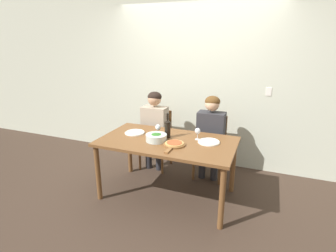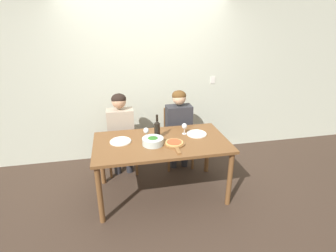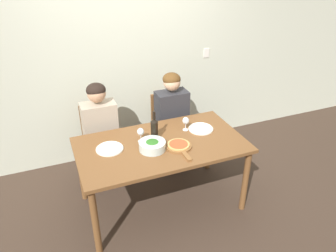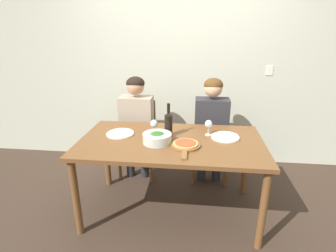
{
  "view_description": "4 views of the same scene",
  "coord_description": "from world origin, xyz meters",
  "px_view_note": "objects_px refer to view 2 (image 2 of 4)",
  "views": [
    {
      "loc": [
        1.12,
        -2.81,
        1.93
      ],
      "look_at": [
        -0.04,
        0.13,
        0.91
      ],
      "focal_mm": 28.0,
      "sensor_mm": 36.0,
      "label": 1
    },
    {
      "loc": [
        -0.53,
        -2.92,
        2.18
      ],
      "look_at": [
        0.11,
        0.11,
        0.92
      ],
      "focal_mm": 28.0,
      "sensor_mm": 36.0,
      "label": 2
    },
    {
      "loc": [
        -0.97,
        -2.6,
        2.5
      ],
      "look_at": [
        0.11,
        0.09,
        0.9
      ],
      "focal_mm": 35.0,
      "sensor_mm": 36.0,
      "label": 3
    },
    {
      "loc": [
        0.22,
        -2.19,
        1.71
      ],
      "look_at": [
        -0.05,
        0.16,
        0.85
      ],
      "focal_mm": 28.0,
      "sensor_mm": 36.0,
      "label": 4
    }
  ],
  "objects_px": {
    "chair_left": "(122,139)",
    "chair_right": "(177,134)",
    "person_woman": "(121,127)",
    "wine_bottle": "(157,129)",
    "dinner_plate_right": "(197,134)",
    "dinner_plate_left": "(121,141)",
    "pizza_on_board": "(174,143)",
    "wine_glass_right": "(184,127)",
    "broccoli_bowl": "(153,141)",
    "wine_glass_left": "(146,131)",
    "person_man": "(179,122)"
  },
  "relations": [
    {
      "from": "person_woman",
      "to": "wine_bottle",
      "type": "distance_m",
      "value": 0.74
    },
    {
      "from": "chair_left",
      "to": "broccoli_bowl",
      "type": "xyz_separation_m",
      "value": [
        0.36,
        -0.84,
        0.32
      ]
    },
    {
      "from": "broccoli_bowl",
      "to": "person_woman",
      "type": "bearing_deg",
      "value": 116.05
    },
    {
      "from": "wine_glass_left",
      "to": "chair_right",
      "type": "bearing_deg",
      "value": 49.24
    },
    {
      "from": "person_man",
      "to": "broccoli_bowl",
      "type": "distance_m",
      "value": 0.9
    },
    {
      "from": "wine_bottle",
      "to": "dinner_plate_left",
      "type": "xyz_separation_m",
      "value": [
        -0.47,
        -0.01,
        -0.12
      ]
    },
    {
      "from": "person_woman",
      "to": "dinner_plate_right",
      "type": "relative_size",
      "value": 4.62
    },
    {
      "from": "chair_right",
      "to": "wine_glass_left",
      "type": "relative_size",
      "value": 5.98
    },
    {
      "from": "wine_bottle",
      "to": "broccoli_bowl",
      "type": "distance_m",
      "value": 0.2
    },
    {
      "from": "dinner_plate_right",
      "to": "dinner_plate_left",
      "type": "bearing_deg",
      "value": -178.56
    },
    {
      "from": "pizza_on_board",
      "to": "wine_glass_left",
      "type": "bearing_deg",
      "value": 142.05
    },
    {
      "from": "chair_left",
      "to": "dinner_plate_right",
      "type": "bearing_deg",
      "value": -34.34
    },
    {
      "from": "person_woman",
      "to": "person_man",
      "type": "relative_size",
      "value": 1.0
    },
    {
      "from": "chair_right",
      "to": "wine_bottle",
      "type": "bearing_deg",
      "value": -122.42
    },
    {
      "from": "chair_left",
      "to": "chair_right",
      "type": "height_order",
      "value": "same"
    },
    {
      "from": "broccoli_bowl",
      "to": "wine_glass_right",
      "type": "height_order",
      "value": "wine_glass_right"
    },
    {
      "from": "chair_left",
      "to": "chair_right",
      "type": "bearing_deg",
      "value": 0.0
    },
    {
      "from": "chair_left",
      "to": "dinner_plate_right",
      "type": "distance_m",
      "value": 1.21
    },
    {
      "from": "chair_left",
      "to": "wine_glass_left",
      "type": "bearing_deg",
      "value": -65.4
    },
    {
      "from": "person_man",
      "to": "wine_bottle",
      "type": "bearing_deg",
      "value": -127.13
    },
    {
      "from": "dinner_plate_right",
      "to": "wine_glass_left",
      "type": "xyz_separation_m",
      "value": [
        -0.67,
        0.0,
        0.1
      ]
    },
    {
      "from": "person_woman",
      "to": "wine_glass_right",
      "type": "relative_size",
      "value": 8.13
    },
    {
      "from": "chair_left",
      "to": "wine_bottle",
      "type": "bearing_deg",
      "value": -56.92
    },
    {
      "from": "dinner_plate_left",
      "to": "wine_bottle",
      "type": "bearing_deg",
      "value": 1.43
    },
    {
      "from": "chair_left",
      "to": "chair_right",
      "type": "relative_size",
      "value": 1.0
    },
    {
      "from": "person_man",
      "to": "broccoli_bowl",
      "type": "xyz_separation_m",
      "value": [
        -0.51,
        -0.74,
        0.08
      ]
    },
    {
      "from": "person_woman",
      "to": "wine_bottle",
      "type": "height_order",
      "value": "person_woman"
    },
    {
      "from": "person_woman",
      "to": "dinner_plate_left",
      "type": "distance_m",
      "value": 0.58
    },
    {
      "from": "wine_glass_left",
      "to": "wine_glass_right",
      "type": "bearing_deg",
      "value": 5.11
    },
    {
      "from": "chair_right",
      "to": "dinner_plate_right",
      "type": "bearing_deg",
      "value": -81.4
    },
    {
      "from": "person_man",
      "to": "dinner_plate_left",
      "type": "relative_size",
      "value": 4.62
    },
    {
      "from": "wine_bottle",
      "to": "dinner_plate_right",
      "type": "xyz_separation_m",
      "value": [
        0.53,
        0.01,
        -0.12
      ]
    },
    {
      "from": "pizza_on_board",
      "to": "wine_glass_right",
      "type": "distance_m",
      "value": 0.36
    },
    {
      "from": "chair_right",
      "to": "wine_glass_right",
      "type": "bearing_deg",
      "value": -95.29
    },
    {
      "from": "wine_glass_left",
      "to": "dinner_plate_left",
      "type": "bearing_deg",
      "value": -174.97
    },
    {
      "from": "person_man",
      "to": "wine_bottle",
      "type": "xyz_separation_m",
      "value": [
        -0.43,
        -0.57,
        0.16
      ]
    },
    {
      "from": "dinner_plate_left",
      "to": "chair_left",
      "type": "bearing_deg",
      "value": 88.08
    },
    {
      "from": "wine_glass_left",
      "to": "wine_glass_right",
      "type": "xyz_separation_m",
      "value": [
        0.51,
        0.05,
        0.0
      ]
    },
    {
      "from": "chair_left",
      "to": "person_man",
      "type": "xyz_separation_m",
      "value": [
        0.87,
        -0.11,
        0.25
      ]
    },
    {
      "from": "dinner_plate_right",
      "to": "chair_right",
      "type": "bearing_deg",
      "value": 98.6
    },
    {
      "from": "chair_right",
      "to": "pizza_on_board",
      "type": "height_order",
      "value": "chair_right"
    },
    {
      "from": "broccoli_bowl",
      "to": "dinner_plate_left",
      "type": "xyz_separation_m",
      "value": [
        -0.38,
        0.15,
        -0.04
      ]
    },
    {
      "from": "dinner_plate_left",
      "to": "broccoli_bowl",
      "type": "bearing_deg",
      "value": -21.98
    },
    {
      "from": "person_woman",
      "to": "wine_glass_left",
      "type": "relative_size",
      "value": 8.13
    },
    {
      "from": "broccoli_bowl",
      "to": "wine_glass_left",
      "type": "bearing_deg",
      "value": 107.17
    },
    {
      "from": "dinner_plate_left",
      "to": "wine_glass_left",
      "type": "bearing_deg",
      "value": 5.03
    },
    {
      "from": "chair_left",
      "to": "chair_right",
      "type": "distance_m",
      "value": 0.87
    },
    {
      "from": "wine_bottle",
      "to": "wine_glass_left",
      "type": "bearing_deg",
      "value": 172.99
    },
    {
      "from": "chair_left",
      "to": "dinner_plate_left",
      "type": "height_order",
      "value": "chair_left"
    },
    {
      "from": "dinner_plate_right",
      "to": "chair_left",
      "type": "bearing_deg",
      "value": 145.66
    }
  ]
}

